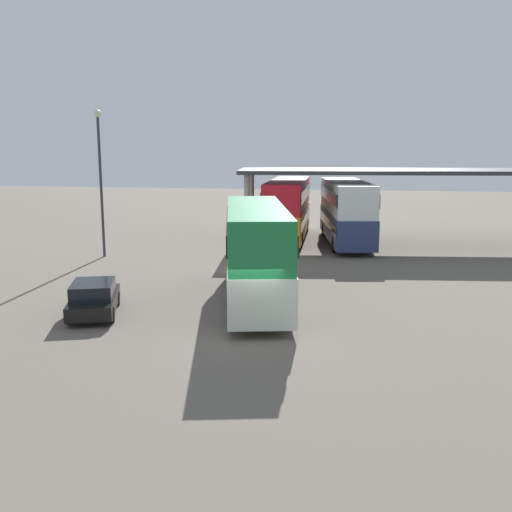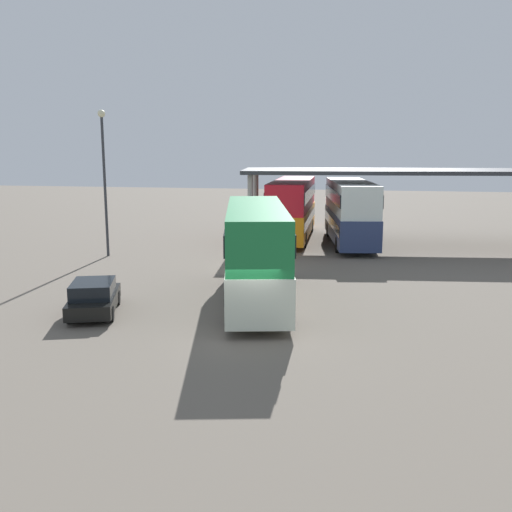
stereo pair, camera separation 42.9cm
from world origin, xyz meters
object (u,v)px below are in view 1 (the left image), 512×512
parked_hatchback (94,298)px  lamppost_tall (100,167)px  double_decker_near_canopy (288,207)px  double_decker_mid_row (346,210)px  double_decker_main (256,250)px

parked_hatchback → lamppost_tall: 13.46m
parked_hatchback → double_decker_near_canopy: 21.06m
double_decker_mid_row → parked_hatchback: bearing=144.3°
double_decker_mid_row → lamppost_tall: (-14.39, -6.95, 3.04)m
double_decker_main → lamppost_tall: lamppost_tall is taller
double_decker_main → lamppost_tall: 14.19m
double_decker_mid_row → double_decker_main: bearing=158.6°
double_decker_main → double_decker_mid_row: double_decker_mid_row is taller
double_decker_near_canopy → parked_hatchback: bearing=163.5°
double_decker_main → parked_hatchback: size_ratio=2.50×
double_decker_near_canopy → double_decker_mid_row: (4.14, -1.62, 0.02)m
parked_hatchback → double_decker_near_canopy: double_decker_near_canopy is taller
double_decker_main → parked_hatchback: 6.89m
double_decker_main → double_decker_mid_row: 16.09m
parked_hatchback → double_decker_mid_row: 21.05m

